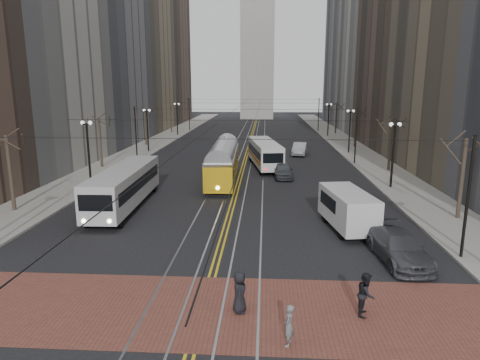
# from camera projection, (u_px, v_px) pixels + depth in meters

# --- Properties ---
(ground) EXTENTS (260.00, 260.00, 0.00)m
(ground) POSITION_uv_depth(u_px,v_px,m) (214.00, 269.00, 21.45)
(ground) COLOR black
(ground) RESTS_ON ground
(sidewalk_left) EXTENTS (5.00, 140.00, 0.15)m
(sidewalk_left) POSITION_uv_depth(u_px,v_px,m) (152.00, 144.00, 66.17)
(sidewalk_left) COLOR gray
(sidewalk_left) RESTS_ON ground
(sidewalk_right) EXTENTS (5.00, 140.00, 0.15)m
(sidewalk_right) POSITION_uv_depth(u_px,v_px,m) (348.00, 146.00, 64.42)
(sidewalk_right) COLOR gray
(sidewalk_right) RESTS_ON ground
(crosswalk_band) EXTENTS (25.00, 6.00, 0.01)m
(crosswalk_band) POSITION_uv_depth(u_px,v_px,m) (203.00, 309.00, 17.55)
(crosswalk_band) COLOR brown
(crosswalk_band) RESTS_ON ground
(streetcar_rails) EXTENTS (4.80, 130.00, 0.02)m
(streetcar_rails) POSITION_uv_depth(u_px,v_px,m) (249.00, 146.00, 65.31)
(streetcar_rails) COLOR gray
(streetcar_rails) RESTS_ON ground
(centre_lines) EXTENTS (0.42, 130.00, 0.01)m
(centre_lines) POSITION_uv_depth(u_px,v_px,m) (249.00, 146.00, 65.31)
(centre_lines) COLOR gold
(centre_lines) RESTS_ON ground
(building_left_mid) EXTENTS (16.00, 20.00, 34.00)m
(building_left_mid) POSITION_uv_depth(u_px,v_px,m) (80.00, 31.00, 64.09)
(building_left_mid) COLOR slate
(building_left_mid) RESTS_ON ground
(building_left_far) EXTENTS (16.00, 20.00, 40.00)m
(building_left_far) POSITION_uv_depth(u_px,v_px,m) (150.00, 38.00, 102.42)
(building_left_far) COLOR brown
(building_left_far) RESTS_ON ground
(building_right_mid) EXTENTS (16.00, 20.00, 34.00)m
(building_right_mid) POSITION_uv_depth(u_px,v_px,m) (428.00, 28.00, 61.12)
(building_right_mid) COLOR brown
(building_right_mid) RESTS_ON ground
(building_right_far) EXTENTS (16.00, 20.00, 40.00)m
(building_right_far) POSITION_uv_depth(u_px,v_px,m) (366.00, 37.00, 99.45)
(building_right_far) COLOR slate
(building_right_far) RESTS_ON ground
(lamp_posts) EXTENTS (27.60, 57.20, 5.60)m
(lamp_posts) POSITION_uv_depth(u_px,v_px,m) (244.00, 141.00, 48.86)
(lamp_posts) COLOR black
(lamp_posts) RESTS_ON ground
(street_trees) EXTENTS (31.68, 53.28, 5.60)m
(street_trees) POSITION_uv_depth(u_px,v_px,m) (246.00, 135.00, 55.20)
(street_trees) COLOR #382D23
(street_trees) RESTS_ON ground
(trolley_wires) EXTENTS (25.96, 120.00, 6.60)m
(trolley_wires) POSITION_uv_depth(u_px,v_px,m) (246.00, 127.00, 54.58)
(trolley_wires) COLOR black
(trolley_wires) RESTS_ON ground
(transit_bus) EXTENTS (2.80, 12.01, 2.99)m
(transit_bus) POSITION_uv_depth(u_px,v_px,m) (125.00, 188.00, 31.96)
(transit_bus) COLOR #B8B8B8
(transit_bus) RESTS_ON ground
(streetcar) EXTENTS (2.74, 12.97, 3.04)m
(streetcar) POSITION_uv_depth(u_px,v_px,m) (223.00, 166.00, 40.77)
(streetcar) COLOR gold
(streetcar) RESTS_ON ground
(rear_bus) EXTENTS (4.13, 11.31, 2.89)m
(rear_bus) POSITION_uv_depth(u_px,v_px,m) (265.00, 154.00, 47.94)
(rear_bus) COLOR silver
(rear_bus) RESTS_ON ground
(cargo_van) EXTENTS (3.07, 5.92, 2.50)m
(cargo_van) POSITION_uv_depth(u_px,v_px,m) (347.00, 211.00, 27.03)
(cargo_van) COLOR silver
(cargo_van) RESTS_ON ground
(sedan_grey) EXTENTS (2.02, 4.56, 1.52)m
(sedan_grey) POSITION_uv_depth(u_px,v_px,m) (283.00, 170.00, 42.48)
(sedan_grey) COLOR #45484D
(sedan_grey) RESTS_ON ground
(sedan_silver) EXTENTS (2.47, 5.09, 1.61)m
(sedan_silver) POSITION_uv_depth(u_px,v_px,m) (300.00, 149.00, 56.43)
(sedan_silver) COLOR #A1A4A9
(sedan_silver) RESTS_ON ground
(sedan_parked) EXTENTS (2.62, 5.49, 1.54)m
(sedan_parked) POSITION_uv_depth(u_px,v_px,m) (399.00, 247.00, 22.24)
(sedan_parked) COLOR #42444A
(sedan_parked) RESTS_ON ground
(pedestrian_a) EXTENTS (0.60, 0.88, 1.74)m
(pedestrian_a) POSITION_uv_depth(u_px,v_px,m) (240.00, 292.00, 17.17)
(pedestrian_a) COLOR black
(pedestrian_a) RESTS_ON crosswalk_band
(pedestrian_b) EXTENTS (0.48, 0.63, 1.53)m
(pedestrian_b) POSITION_uv_depth(u_px,v_px,m) (289.00, 325.00, 14.98)
(pedestrian_b) COLOR slate
(pedestrian_b) RESTS_ON crosswalk_band
(pedestrian_c) EXTENTS (0.88, 1.01, 1.78)m
(pedestrian_c) POSITION_uv_depth(u_px,v_px,m) (366.00, 294.00, 16.97)
(pedestrian_c) COLOR black
(pedestrian_c) RESTS_ON crosswalk_band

